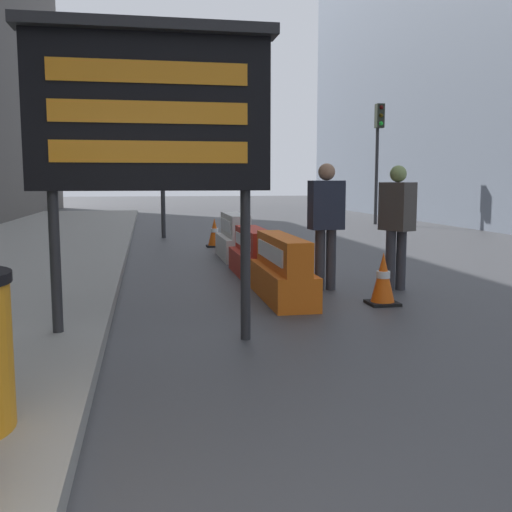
# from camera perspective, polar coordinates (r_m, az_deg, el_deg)

# --- Properties ---
(message_board) EXTENTS (2.38, 0.36, 3.03)m
(message_board) POSITION_cam_1_polar(r_m,az_deg,el_deg) (5.83, -10.08, 13.40)
(message_board) COLOR #28282B
(message_board) RESTS_ON ground_plane
(jersey_barrier_orange_far) EXTENTS (0.55, 1.93, 0.86)m
(jersey_barrier_orange_far) POSITION_cam_1_polar(r_m,az_deg,el_deg) (8.01, 2.51, -1.49)
(jersey_barrier_orange_far) COLOR orange
(jersey_barrier_orange_far) RESTS_ON ground_plane
(jersey_barrier_red_striped) EXTENTS (0.62, 1.84, 0.78)m
(jersey_barrier_red_striped) POSITION_cam_1_polar(r_m,az_deg,el_deg) (10.07, -0.17, 0.11)
(jersey_barrier_red_striped) COLOR red
(jersey_barrier_red_striped) RESTS_ON ground_plane
(jersey_barrier_white) EXTENTS (0.60, 1.82, 0.91)m
(jersey_barrier_white) POSITION_cam_1_polar(r_m,az_deg,el_deg) (12.26, -2.02, 1.64)
(jersey_barrier_white) COLOR silver
(jersey_barrier_white) RESTS_ON ground_plane
(traffic_cone_near) EXTENTS (0.38, 0.38, 0.68)m
(traffic_cone_near) POSITION_cam_1_polar(r_m,az_deg,el_deg) (7.84, 12.01, -2.17)
(traffic_cone_near) COLOR black
(traffic_cone_near) RESTS_ON ground_plane
(traffic_cone_mid) EXTENTS (0.39, 0.39, 0.69)m
(traffic_cone_mid) POSITION_cam_1_polar(r_m,az_deg,el_deg) (14.42, -3.98, 2.22)
(traffic_cone_mid) COLOR black
(traffic_cone_mid) RESTS_ON ground_plane
(traffic_light_near_curb) EXTENTS (0.28, 0.44, 3.44)m
(traffic_light_near_curb) POSITION_cam_1_polar(r_m,az_deg,el_deg) (16.71, -8.93, 10.26)
(traffic_light_near_curb) COLOR #2D2D30
(traffic_light_near_curb) RESTS_ON ground_plane
(traffic_light_far_side) EXTENTS (0.28, 0.45, 4.29)m
(traffic_light_far_side) POSITION_cam_1_polar(r_m,az_deg,el_deg) (22.24, 11.58, 10.94)
(traffic_light_far_side) COLOR #2D2D30
(traffic_light_far_side) RESTS_ON ground_plane
(pedestrian_worker) EXTENTS (0.49, 0.30, 1.83)m
(pedestrian_worker) POSITION_cam_1_polar(r_m,az_deg,el_deg) (8.70, 6.69, 3.82)
(pedestrian_worker) COLOR #333338
(pedestrian_worker) RESTS_ON ground_plane
(pedestrian_passerby) EXTENTS (0.46, 0.55, 1.80)m
(pedestrian_passerby) POSITION_cam_1_polar(r_m,az_deg,el_deg) (8.87, 13.28, 3.63)
(pedestrian_passerby) COLOR #333338
(pedestrian_passerby) RESTS_ON ground_plane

